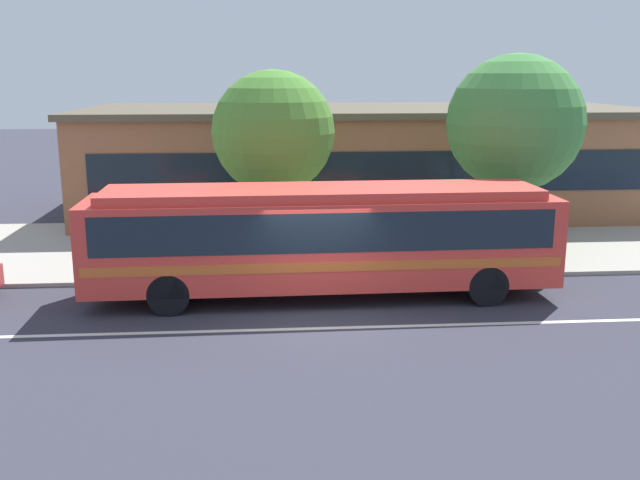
{
  "coord_description": "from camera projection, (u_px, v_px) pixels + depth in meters",
  "views": [
    {
      "loc": [
        -1.2,
        -15.9,
        5.56
      ],
      "look_at": [
        0.21,
        2.32,
        1.3
      ],
      "focal_mm": 40.28,
      "sensor_mm": 36.0,
      "label": 1
    }
  ],
  "objects": [
    {
      "name": "sidewalk_slab",
      "position": [
        303.0,
        245.0,
        23.47
      ],
      "size": [
        60.0,
        8.0,
        0.12
      ],
      "primitive_type": "cube",
      "color": "#A49F93",
      "rests_on": "ground_plane"
    },
    {
      "name": "bus_stop_sign",
      "position": [
        477.0,
        217.0,
        20.26
      ],
      "size": [
        0.13,
        0.44,
        2.3
      ],
      "color": "gray",
      "rests_on": "sidewalk_slab"
    },
    {
      "name": "pedestrian_waiting_near_sign",
      "position": [
        507.0,
        230.0,
        20.93
      ],
      "size": [
        0.46,
        0.46,
        1.66
      ],
      "color": "#392B34",
      "rests_on": "sidewalk_slab"
    },
    {
      "name": "pedestrian_walking_along_curb",
      "position": [
        208.0,
        231.0,
        20.61
      ],
      "size": [
        0.46,
        0.46,
        1.75
      ],
      "color": "#2C2B37",
      "rests_on": "sidewalk_slab"
    },
    {
      "name": "transit_bus",
      "position": [
        323.0,
        234.0,
        17.93
      ],
      "size": [
        11.68,
        2.64,
        2.81
      ],
      "color": "red",
      "rests_on": "ground_plane"
    },
    {
      "name": "street_tree_mid_block",
      "position": [
        515.0,
        123.0,
        21.36
      ],
      "size": [
        4.07,
        4.07,
        6.03
      ],
      "color": "brown",
      "rests_on": "sidewalk_slab"
    },
    {
      "name": "street_tree_near_stop",
      "position": [
        273.0,
        133.0,
        21.43
      ],
      "size": [
        3.69,
        3.69,
        5.56
      ],
      "color": "brown",
      "rests_on": "sidewalk_slab"
    },
    {
      "name": "ground_plane",
      "position": [
        319.0,
        317.0,
        16.79
      ],
      "size": [
        120.0,
        120.0,
        0.0
      ],
      "primitive_type": "plane",
      "color": "#33333F"
    },
    {
      "name": "station_building",
      "position": [
        363.0,
        159.0,
        29.36
      ],
      "size": [
        22.18,
        9.4,
        4.23
      ],
      "color": "#935E3F",
      "rests_on": "ground_plane"
    },
    {
      "name": "lane_stripe_center",
      "position": [
        321.0,
        328.0,
        16.01
      ],
      "size": [
        56.0,
        0.16,
        0.01
      ],
      "primitive_type": "cube",
      "color": "silver",
      "rests_on": "ground_plane"
    }
  ]
}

